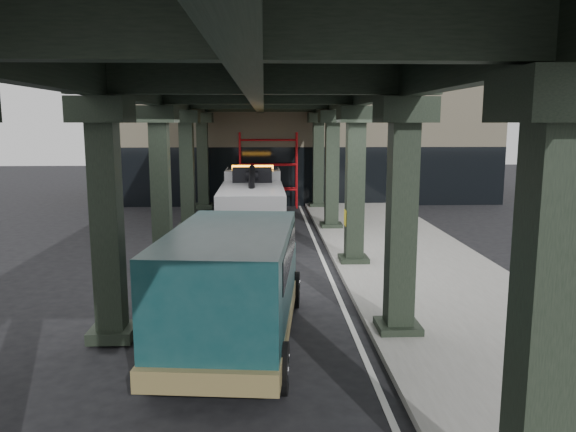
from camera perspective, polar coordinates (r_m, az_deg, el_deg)
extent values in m
plane|color=black|center=(15.93, -1.55, -6.95)|extent=(90.00, 90.00, 0.00)
cube|color=gray|center=(18.45, 12.51, -4.64)|extent=(5.00, 40.00, 0.15)
cube|color=silver|center=(17.96, 3.81, -5.05)|extent=(0.12, 38.00, 0.01)
cube|color=black|center=(6.31, 24.65, -9.90)|extent=(0.55, 0.55, 5.00)
cube|color=black|center=(5.99, 26.15, 10.90)|extent=(1.10, 1.10, 0.50)
cube|color=black|center=(11.80, 11.44, -0.49)|extent=(0.55, 0.55, 5.00)
cube|color=black|center=(11.63, 11.81, 10.50)|extent=(1.10, 1.10, 0.50)
cube|color=black|center=(12.41, 11.08, -11.10)|extent=(0.90, 0.90, 0.24)
cube|color=black|center=(17.63, 6.81, 2.88)|extent=(0.55, 0.55, 5.00)
cube|color=black|center=(17.51, 6.95, 10.21)|extent=(1.10, 1.10, 0.50)
cube|color=black|center=(18.04, 6.66, -4.46)|extent=(0.90, 0.90, 0.24)
cube|color=black|center=(23.54, 4.48, 4.56)|extent=(0.55, 0.55, 5.00)
cube|color=black|center=(23.45, 4.55, 10.04)|extent=(1.10, 1.10, 0.50)
cube|color=black|center=(23.85, 4.41, -1.00)|extent=(0.90, 0.90, 0.24)
cube|color=black|center=(29.49, 3.08, 5.56)|extent=(0.55, 0.55, 5.00)
cube|color=black|center=(29.42, 3.12, 9.93)|extent=(1.10, 1.10, 0.50)
cube|color=black|center=(29.73, 3.04, 1.09)|extent=(0.90, 0.90, 0.24)
cube|color=black|center=(11.89, -17.90, -0.68)|extent=(0.55, 0.55, 5.00)
cube|color=black|center=(11.73, -18.46, 10.21)|extent=(1.10, 1.10, 0.50)
cube|color=black|center=(12.49, -17.35, -11.22)|extent=(0.90, 0.90, 0.24)
cube|color=black|center=(17.69, -12.78, 2.73)|extent=(0.55, 0.55, 5.00)
cube|color=black|center=(17.57, -13.05, 10.04)|extent=(1.10, 1.10, 0.50)
cube|color=black|center=(18.10, -12.51, -4.58)|extent=(0.90, 0.90, 0.24)
cube|color=black|center=(23.58, -10.20, 4.45)|extent=(0.55, 0.55, 5.00)
cube|color=black|center=(23.50, -10.36, 9.92)|extent=(1.10, 1.10, 0.50)
cube|color=black|center=(23.89, -10.03, -1.10)|extent=(0.90, 0.90, 0.24)
cube|color=black|center=(29.52, -8.64, 5.47)|extent=(0.55, 0.55, 5.00)
cube|color=black|center=(29.46, -8.75, 9.84)|extent=(1.10, 1.10, 0.50)
cube|color=black|center=(29.77, -8.53, 1.01)|extent=(0.90, 0.90, 0.24)
cube|color=black|center=(17.54, 7.01, 12.82)|extent=(0.35, 32.00, 1.10)
cube|color=black|center=(17.60, -13.15, 12.64)|extent=(0.35, 32.00, 1.10)
cube|color=black|center=(17.32, -3.09, 12.92)|extent=(0.35, 32.00, 1.10)
cube|color=black|center=(17.37, -3.11, 15.23)|extent=(7.40, 32.00, 0.30)
cube|color=#C6B793|center=(35.36, 1.19, 8.65)|extent=(22.00, 10.00, 8.00)
cylinder|color=red|center=(30.31, -4.85, 4.70)|extent=(0.08, 0.08, 4.00)
cylinder|color=red|center=(29.52, -4.92, 4.57)|extent=(0.08, 0.08, 4.00)
cylinder|color=red|center=(30.34, 0.84, 4.73)|extent=(0.08, 0.08, 4.00)
cylinder|color=red|center=(29.54, 0.93, 4.60)|extent=(0.08, 0.08, 4.00)
cylinder|color=red|center=(30.39, -2.00, 2.84)|extent=(3.00, 0.08, 0.08)
cylinder|color=red|center=(30.26, -2.01, 5.29)|extent=(3.00, 0.08, 0.08)
cylinder|color=red|center=(30.20, -2.02, 7.75)|extent=(3.00, 0.08, 0.08)
cube|color=black|center=(22.61, -3.64, -0.22)|extent=(1.05, 7.58, 0.25)
cube|color=silver|center=(25.03, -3.58, 2.71)|extent=(2.39, 2.44, 1.82)
cube|color=silver|center=(26.15, -3.54, 1.88)|extent=(2.38, 0.72, 0.91)
cube|color=black|center=(25.23, -3.58, 3.91)|extent=(2.23, 1.33, 0.86)
cube|color=silver|center=(21.36, -3.71, 0.99)|extent=(2.45, 5.06, 1.41)
cube|color=orange|center=(24.74, -3.61, 4.98)|extent=(1.82, 0.29, 0.16)
cube|color=black|center=(23.24, -3.66, 4.19)|extent=(1.62, 0.62, 0.61)
cylinder|color=black|center=(21.46, -3.72, 3.07)|extent=(0.26, 3.53, 1.35)
cube|color=black|center=(19.01, -3.80, -3.16)|extent=(0.31, 1.41, 0.18)
cube|color=black|center=(18.33, -3.83, -3.79)|extent=(1.62, 0.26, 0.18)
cylinder|color=black|center=(25.51, -6.04, 0.51)|extent=(0.36, 1.11, 1.11)
cylinder|color=silver|center=(25.51, -6.04, 0.51)|extent=(0.40, 0.61, 0.61)
cylinder|color=black|center=(25.48, -1.05, 0.55)|extent=(0.36, 1.11, 1.11)
cylinder|color=silver|center=(25.48, -1.05, 0.55)|extent=(0.40, 0.61, 0.61)
cylinder|color=black|center=(22.23, -6.52, -0.82)|extent=(0.36, 1.11, 1.11)
cylinder|color=silver|center=(22.23, -6.52, -0.82)|extent=(0.40, 0.61, 0.61)
cylinder|color=black|center=(22.20, -0.79, -0.78)|extent=(0.36, 1.11, 1.11)
cylinder|color=silver|center=(22.20, -0.79, -0.78)|extent=(0.40, 0.61, 0.61)
cylinder|color=black|center=(20.95, -6.75, -1.46)|extent=(0.36, 1.11, 1.11)
cylinder|color=silver|center=(20.95, -6.75, -1.46)|extent=(0.40, 0.61, 0.61)
cylinder|color=black|center=(20.91, -0.66, -1.42)|extent=(0.36, 1.11, 1.11)
cylinder|color=silver|center=(20.91, -0.66, -1.42)|extent=(0.40, 0.61, 0.61)
cube|color=#11393C|center=(13.88, -3.85, -5.11)|extent=(2.29, 1.39, 0.96)
cube|color=#11393C|center=(10.98, -5.84, -6.79)|extent=(2.72, 5.00, 2.08)
cube|color=olive|center=(11.64, -5.42, -10.23)|extent=(2.88, 6.16, 0.37)
cube|color=black|center=(13.28, -4.13, -2.02)|extent=(2.11, 0.67, 0.89)
cube|color=black|center=(11.15, -5.62, -3.70)|extent=(2.65, 4.05, 0.59)
cube|color=silver|center=(14.54, -3.55, -6.18)|extent=(2.13, 0.35, 0.32)
cylinder|color=black|center=(14.16, -8.17, -7.27)|extent=(0.39, 0.92, 0.89)
cylinder|color=silver|center=(14.16, -8.17, -7.27)|extent=(0.39, 0.52, 0.49)
cylinder|color=black|center=(13.89, 0.54, -7.50)|extent=(0.39, 0.92, 0.89)
cylinder|color=silver|center=(13.89, 0.54, -7.50)|extent=(0.39, 0.52, 0.49)
cylinder|color=black|center=(10.09, -13.43, -14.50)|extent=(0.39, 0.92, 0.89)
cylinder|color=silver|center=(10.09, -13.43, -14.50)|extent=(0.39, 0.52, 0.49)
cylinder|color=black|center=(9.71, -0.88, -15.20)|extent=(0.39, 0.92, 0.89)
cylinder|color=silver|center=(9.71, -0.88, -15.20)|extent=(0.39, 0.52, 0.49)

